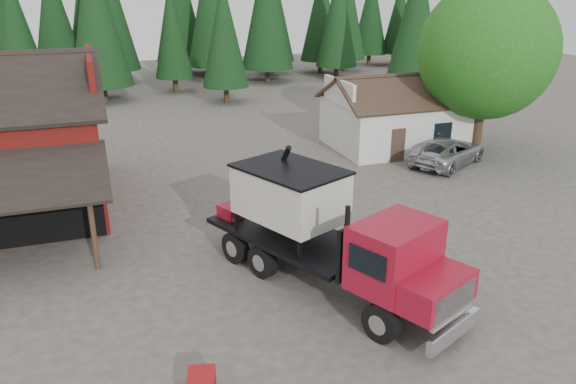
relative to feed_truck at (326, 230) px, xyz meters
name	(u,v)px	position (x,y,z in m)	size (l,w,h in m)	color
ground	(258,270)	(-1.90, 1.81, -2.14)	(120.00, 120.00, 0.00)	#4D473C
farmhouse	(396,121)	(11.10, 14.81, -0.47)	(8.60, 6.42, 4.65)	silver
deciduous_tree	(487,56)	(15.11, 11.78, 3.77)	(8.00, 8.00, 10.20)	#382619
conifer_backdrop	(143,84)	(-1.90, 43.81, -2.14)	(76.00, 16.00, 16.00)	black
near_pine_b	(224,33)	(4.10, 31.81, 3.75)	(3.96, 3.96, 10.40)	#382619
near_pine_c	(417,19)	(20.10, 27.81, 4.76)	(4.84, 4.84, 12.40)	#382619
near_pine_d	(96,14)	(-5.90, 35.81, 5.26)	(5.28, 5.28, 13.40)	#382619
feed_truck	(326,230)	(0.00, 0.00, 0.00)	(6.62, 10.33, 4.57)	black
silver_car	(448,151)	(12.10, 10.39, -1.36)	(2.59, 5.62, 1.56)	#B2B4BB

